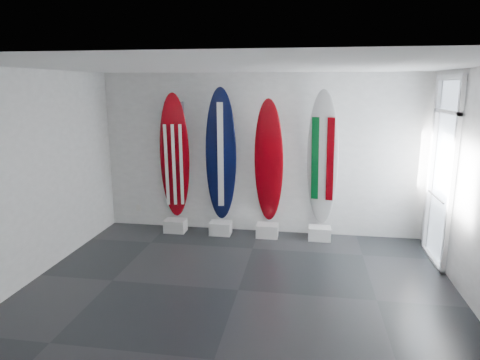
% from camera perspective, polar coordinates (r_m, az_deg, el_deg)
% --- Properties ---
extents(floor, '(6.00, 6.00, 0.00)m').
position_cam_1_polar(floor, '(6.04, -0.24, -14.63)').
color(floor, black).
rests_on(floor, ground).
extents(ceiling, '(6.00, 6.00, 0.00)m').
position_cam_1_polar(ceiling, '(5.37, -0.28, 15.12)').
color(ceiling, white).
rests_on(ceiling, wall_back).
extents(wall_back, '(6.00, 0.00, 6.00)m').
position_cam_1_polar(wall_back, '(7.95, 2.66, 3.45)').
color(wall_back, silver).
rests_on(wall_back, ground).
extents(wall_front, '(6.00, 0.00, 6.00)m').
position_cam_1_polar(wall_front, '(3.19, -7.67, -10.87)').
color(wall_front, silver).
rests_on(wall_front, ground).
extents(wall_left, '(0.00, 5.00, 5.00)m').
position_cam_1_polar(wall_left, '(6.68, -26.55, 0.35)').
color(wall_left, silver).
rests_on(wall_left, ground).
extents(display_block_usa, '(0.40, 0.30, 0.24)m').
position_cam_1_polar(display_block_usa, '(8.31, -8.70, -6.10)').
color(display_block_usa, silver).
rests_on(display_block_usa, floor).
extents(surfboard_usa, '(0.63, 0.53, 2.42)m').
position_cam_1_polar(surfboard_usa, '(8.08, -8.80, 3.06)').
color(surfboard_usa, '#790209').
rests_on(surfboard_usa, display_block_usa).
extents(display_block_navy, '(0.40, 0.30, 0.24)m').
position_cam_1_polar(display_block_navy, '(8.09, -2.63, -6.49)').
color(display_block_navy, silver).
rests_on(display_block_navy, floor).
extents(surfboard_navy, '(0.62, 0.42, 2.51)m').
position_cam_1_polar(surfboard_navy, '(7.84, -2.58, 3.27)').
color(surfboard_navy, black).
rests_on(surfboard_navy, display_block_navy).
extents(display_block_swiss, '(0.40, 0.30, 0.24)m').
position_cam_1_polar(display_block_swiss, '(7.96, 3.70, -6.81)').
color(display_block_swiss, silver).
rests_on(display_block_swiss, floor).
extents(surfboard_swiss, '(0.54, 0.46, 2.33)m').
position_cam_1_polar(surfboard_swiss, '(7.73, 3.91, 2.40)').
color(surfboard_swiss, '#790209').
rests_on(surfboard_swiss, display_block_swiss).
extents(display_block_italy, '(0.40, 0.30, 0.24)m').
position_cam_1_polar(display_block_italy, '(7.94, 10.68, -7.07)').
color(display_block_italy, silver).
rests_on(display_block_italy, floor).
extents(surfboard_italy, '(0.62, 0.44, 2.48)m').
position_cam_1_polar(surfboard_italy, '(7.69, 11.07, 2.74)').
color(surfboard_italy, silver).
rests_on(surfboard_italy, display_block_italy).
extents(wall_outlet, '(0.09, 0.02, 0.13)m').
position_cam_1_polar(wall_outlet, '(8.80, -13.53, -3.68)').
color(wall_outlet, silver).
rests_on(wall_outlet, wall_back).
extents(glass_door, '(0.12, 1.16, 2.85)m').
position_cam_1_polar(glass_door, '(7.29, 25.63, 0.76)').
color(glass_door, white).
rests_on(glass_door, floor).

